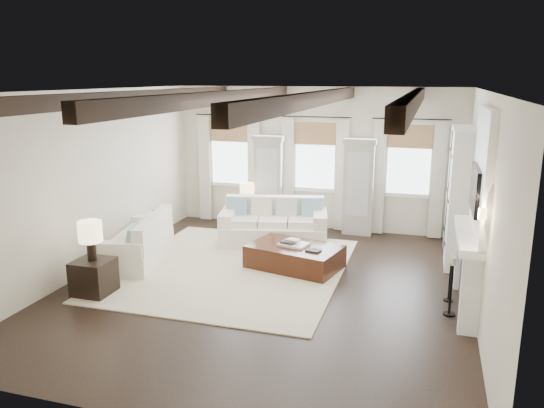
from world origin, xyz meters
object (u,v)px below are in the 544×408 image
(ottoman, at_px, (295,257))
(side_table_back, at_px, (247,219))
(sofa_back, at_px, (274,225))
(side_table_front, at_px, (94,277))
(sofa_left, at_px, (139,243))

(ottoman, xyz_separation_m, side_table_back, (-1.62, 2.01, 0.06))
(sofa_back, height_order, side_table_back, sofa_back)
(ottoman, xyz_separation_m, side_table_front, (-2.78, -2.09, 0.07))
(sofa_left, xyz_separation_m, side_table_front, (0.14, -1.64, -0.06))
(side_table_back, bearing_deg, ottoman, -51.21)
(side_table_front, distance_m, side_table_back, 4.26)
(side_table_front, height_order, side_table_back, side_table_front)
(ottoman, distance_m, side_table_back, 2.59)
(sofa_left, bearing_deg, sofa_back, 40.13)
(sofa_left, distance_m, ottoman, 2.96)
(sofa_back, relative_size, ottoman, 1.46)
(sofa_back, bearing_deg, side_table_back, 140.69)
(sofa_left, distance_m, side_table_front, 1.65)
(sofa_back, relative_size, side_table_back, 4.34)
(sofa_left, bearing_deg, side_table_back, 62.09)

